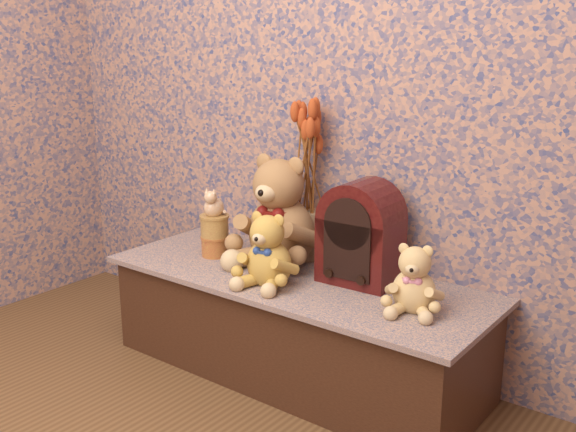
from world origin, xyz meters
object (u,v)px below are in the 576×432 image
(cathedral_radio, at_px, (361,232))
(teddy_large, at_px, (281,205))
(teddy_small, at_px, (415,275))
(ceramic_vase, at_px, (308,235))
(cat_figurine, at_px, (214,201))
(teddy_medium, at_px, (269,246))
(biscuit_tin_lower, at_px, (215,246))

(cathedral_radio, bearing_deg, teddy_large, 177.44)
(teddy_small, relative_size, ceramic_vase, 1.25)
(cathedral_radio, height_order, cat_figurine, cathedral_radio)
(teddy_medium, relative_size, ceramic_vase, 1.47)
(ceramic_vase, height_order, cat_figurine, cat_figurine)
(teddy_large, relative_size, ceramic_vase, 2.36)
(cathedral_radio, height_order, ceramic_vase, cathedral_radio)
(biscuit_tin_lower, bearing_deg, ceramic_vase, 32.63)
(cathedral_radio, bearing_deg, teddy_small, -26.54)
(teddy_medium, xyz_separation_m, ceramic_vase, (-0.06, 0.31, -0.05))
(cat_figurine, bearing_deg, teddy_large, 4.48)
(teddy_small, height_order, cathedral_radio, cathedral_radio)
(biscuit_tin_lower, bearing_deg, cathedral_radio, 9.69)
(ceramic_vase, height_order, biscuit_tin_lower, ceramic_vase)
(teddy_small, xyz_separation_m, biscuit_tin_lower, (-0.89, 0.02, -0.08))
(teddy_small, height_order, biscuit_tin_lower, teddy_small)
(teddy_medium, bearing_deg, cat_figurine, 154.87)
(teddy_medium, height_order, teddy_small, teddy_medium)
(teddy_large, distance_m, teddy_small, 0.66)
(teddy_medium, distance_m, biscuit_tin_lower, 0.40)
(teddy_small, xyz_separation_m, ceramic_vase, (-0.58, 0.22, -0.02))
(teddy_large, distance_m, cat_figurine, 0.28)
(teddy_medium, xyz_separation_m, biscuit_tin_lower, (-0.37, 0.11, -0.10))
(teddy_medium, height_order, cathedral_radio, cathedral_radio)
(biscuit_tin_lower, xyz_separation_m, cat_figurine, (0.00, 0.00, 0.19))
(teddy_large, relative_size, teddy_medium, 1.61)
(cathedral_radio, height_order, biscuit_tin_lower, cathedral_radio)
(teddy_large, relative_size, cat_figurine, 3.79)
(teddy_large, height_order, cathedral_radio, teddy_large)
(teddy_medium, bearing_deg, cathedral_radio, 33.39)
(teddy_small, bearing_deg, cat_figurine, 161.22)
(cathedral_radio, xyz_separation_m, biscuit_tin_lower, (-0.62, -0.11, -0.15))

